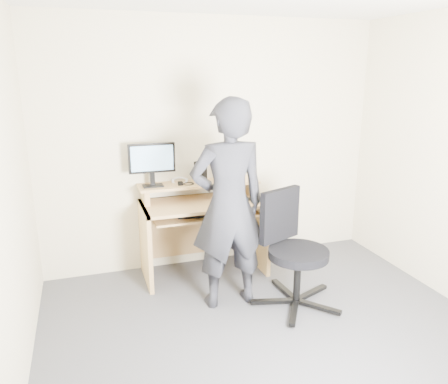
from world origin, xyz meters
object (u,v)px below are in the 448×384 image
desk (202,219)px  office_chair (292,245)px  monitor (152,161)px  person (228,205)px

desk → office_chair: office_chair is taller
monitor → office_chair: monitor is taller
desk → monitor: 0.77m
office_chair → person: person is taller
monitor → person: size_ratio=0.25×
monitor → desk: bearing=-6.1°
monitor → person: bearing=-55.8°
monitor → person: 0.95m
monitor → office_chair: 1.52m
desk → office_chair: size_ratio=1.22×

